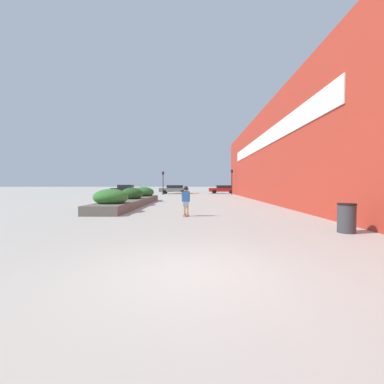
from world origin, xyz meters
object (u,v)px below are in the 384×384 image
object	(u,v)px
traffic_light_left	(163,179)
skateboard	(186,215)
skateboarder	(186,197)
car_center_left	(281,189)
car_rightmost	(223,189)
car_center_right	(174,189)
trash_bin	(347,218)
car_leftmost	(125,189)
traffic_light_right	(232,178)

from	to	relation	value
traffic_light_left	skateboard	bearing A→B (deg)	-80.08
skateboard	skateboarder	bearing A→B (deg)	0.00
car_center_left	car_rightmost	size ratio (longest dim) A/B	0.81
car_center_right	traffic_light_left	xyz separation A→B (m)	(-1.25, -4.55, 1.59)
car_center_left	traffic_light_left	bearing A→B (deg)	106.43
trash_bin	car_leftmost	bearing A→B (deg)	115.94
skateboard	trash_bin	xyz separation A→B (m)	(5.40, -4.15, 0.42)
skateboard	skateboarder	world-z (taller)	skateboarder
traffic_light_left	car_leftmost	bearing A→B (deg)	140.22
car_center_left	car_center_right	bearing A→B (deg)	93.38
car_leftmost	car_center_right	distance (m)	8.66
skateboarder	car_center_left	bearing A→B (deg)	76.79
skateboarder	traffic_light_right	bearing A→B (deg)	89.72
car_center_left	traffic_light_left	world-z (taller)	traffic_light_left
car_center_right	skateboarder	bearing A→B (deg)	-173.99
trash_bin	traffic_light_right	distance (m)	29.41
car_center_right	traffic_light_right	xyz separation A→B (m)	(8.83, -4.14, 1.76)
skateboard	traffic_light_left	world-z (taller)	traffic_light_left
traffic_light_left	car_rightmost	bearing A→B (deg)	34.56
car_rightmost	traffic_light_left	xyz separation A→B (m)	(-9.42, -6.49, 1.60)
trash_bin	car_leftmost	world-z (taller)	car_leftmost
car_rightmost	car_center_left	bearing A→B (deg)	-95.32
skateboarder	traffic_light_right	xyz separation A→B (m)	(5.74, 25.19, 1.59)
trash_bin	skateboarder	bearing A→B (deg)	142.49
skateboarder	car_rightmost	bearing A→B (deg)	93.30
skateboarder	car_center_left	size ratio (longest dim) A/B	0.36
skateboarder	car_rightmost	distance (m)	31.68
skateboard	traffic_light_right	bearing A→B (deg)	89.72
car_center_right	traffic_light_right	bearing A→B (deg)	-115.11
car_leftmost	car_rightmost	size ratio (longest dim) A/B	0.93
skateboarder	traffic_light_left	world-z (taller)	traffic_light_left
skateboarder	car_center_right	distance (m)	29.49
car_center_left	traffic_light_right	xyz separation A→B (m)	(-8.92, -5.19, 1.72)
traffic_light_left	skateboarder	bearing A→B (deg)	-80.08
skateboarder	traffic_light_right	world-z (taller)	traffic_light_right
car_leftmost	car_center_right	world-z (taller)	car_leftmost
traffic_light_right	car_leftmost	bearing A→B (deg)	161.97
skateboarder	traffic_light_left	size ratio (longest dim) A/B	0.41
car_center_left	car_rightmost	xyz separation A→B (m)	(-9.57, 0.89, -0.06)
skateboarder	car_leftmost	size ratio (longest dim) A/B	0.32
trash_bin	car_center_left	distance (m)	35.75
car_leftmost	traffic_light_left	xyz separation A→B (m)	(7.28, -6.06, 1.57)
trash_bin	car_center_right	size ratio (longest dim) A/B	0.20
skateboarder	traffic_light_right	distance (m)	25.89
trash_bin	traffic_light_right	xyz separation A→B (m)	(0.33, 29.34, 2.04)
trash_bin	car_center_right	bearing A→B (deg)	104.23
car_rightmost	skateboarder	bearing A→B (deg)	170.75
car_leftmost	traffic_light_right	world-z (taller)	traffic_light_right
skateboard	traffic_light_left	size ratio (longest dim) A/B	0.17
skateboarder	trash_bin	size ratio (longest dim) A/B	1.45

